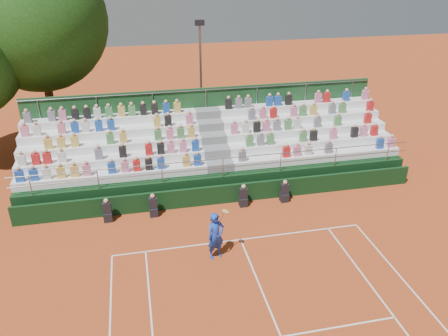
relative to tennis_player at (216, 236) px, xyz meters
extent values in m
plane|color=#AA441C|center=(1.28, 0.93, -1.03)|extent=(90.00, 90.00, 0.00)
cube|color=white|center=(1.28, 0.93, -1.03)|extent=(11.00, 0.06, 0.01)
cube|color=white|center=(1.28, -2.27, -1.03)|extent=(0.06, 6.40, 0.01)
cube|color=black|center=(1.28, 4.13, -0.53)|extent=(20.00, 0.15, 1.00)
cube|color=black|center=(-4.41, 3.68, -0.81)|extent=(0.40, 0.40, 0.44)
cube|color=black|center=(-4.41, 3.68, -0.33)|extent=(0.38, 0.25, 0.55)
sphere|color=tan|center=(-4.41, 3.68, 0.05)|extent=(0.22, 0.22, 0.22)
cube|color=black|center=(-2.30, 3.68, -0.81)|extent=(0.40, 0.40, 0.44)
cube|color=black|center=(-2.30, 3.68, -0.33)|extent=(0.38, 0.25, 0.55)
sphere|color=tan|center=(-2.30, 3.68, 0.05)|extent=(0.22, 0.22, 0.22)
cube|color=black|center=(2.09, 3.68, -0.81)|extent=(0.40, 0.40, 0.44)
cube|color=black|center=(2.09, 3.68, -0.33)|extent=(0.38, 0.25, 0.55)
sphere|color=tan|center=(2.09, 3.68, 0.05)|extent=(0.22, 0.22, 0.22)
cube|color=black|center=(4.21, 3.68, -0.81)|extent=(0.40, 0.40, 0.44)
cube|color=black|center=(4.21, 3.68, -0.33)|extent=(0.38, 0.25, 0.55)
sphere|color=tan|center=(4.21, 3.68, 0.05)|extent=(0.22, 0.22, 0.22)
cube|color=black|center=(1.28, 7.23, -0.43)|extent=(20.00, 5.20, 1.20)
cube|color=white|center=(-4.07, 5.55, 0.38)|extent=(9.30, 0.85, 0.42)
cube|color=white|center=(6.63, 5.55, 0.38)|extent=(9.30, 0.85, 0.42)
cube|color=slate|center=(1.28, 5.55, 0.38)|extent=(1.40, 0.85, 0.42)
cube|color=white|center=(-4.07, 6.40, 0.80)|extent=(9.30, 0.85, 0.42)
cube|color=white|center=(6.63, 6.40, 0.80)|extent=(9.30, 0.85, 0.42)
cube|color=slate|center=(1.28, 6.40, 0.80)|extent=(1.40, 0.85, 0.42)
cube|color=white|center=(-4.07, 7.25, 1.22)|extent=(9.30, 0.85, 0.42)
cube|color=white|center=(6.63, 7.25, 1.22)|extent=(9.30, 0.85, 0.42)
cube|color=slate|center=(1.28, 7.25, 1.22)|extent=(1.40, 0.85, 0.42)
cube|color=white|center=(-4.07, 8.10, 1.64)|extent=(9.30, 0.85, 0.42)
cube|color=white|center=(6.63, 8.10, 1.64)|extent=(9.30, 0.85, 0.42)
cube|color=slate|center=(1.28, 8.10, 1.64)|extent=(1.40, 0.85, 0.42)
cube|color=white|center=(-4.07, 8.95, 2.06)|extent=(9.30, 0.85, 0.42)
cube|color=white|center=(6.63, 8.95, 2.06)|extent=(9.30, 0.85, 0.42)
cube|color=slate|center=(1.28, 8.95, 2.06)|extent=(1.40, 0.85, 0.42)
cube|color=#1B4722|center=(1.28, 9.48, 1.17)|extent=(20.00, 0.12, 4.40)
cylinder|color=gray|center=(1.28, 4.68, 1.17)|extent=(20.00, 0.05, 0.05)
cylinder|color=gray|center=(1.28, 9.38, 3.27)|extent=(20.00, 0.05, 0.05)
cube|color=#1E4CB2|center=(-8.29, 5.40, 0.87)|extent=(0.36, 0.24, 0.56)
cube|color=#1E4CB2|center=(-7.66, 5.40, 0.87)|extent=(0.36, 0.24, 0.56)
cube|color=silver|center=(-7.09, 5.40, 0.87)|extent=(0.36, 0.24, 0.56)
cube|color=gold|center=(-6.44, 5.40, 0.87)|extent=(0.36, 0.24, 0.56)
cube|color=gold|center=(-5.82, 5.40, 0.87)|extent=(0.36, 0.24, 0.56)
cube|color=pink|center=(-5.26, 5.40, 0.87)|extent=(0.36, 0.24, 0.56)
cube|color=#1E4CB2|center=(-4.09, 5.40, 0.87)|extent=(0.36, 0.24, 0.56)
cube|color=pink|center=(-3.46, 5.40, 0.87)|extent=(0.36, 0.24, 0.56)
cube|color=red|center=(-2.89, 5.40, 0.87)|extent=(0.36, 0.24, 0.56)
cube|color=black|center=(-2.30, 5.40, 0.87)|extent=(0.36, 0.24, 0.56)
cube|color=#1E4CB2|center=(-1.71, 5.40, 0.87)|extent=(0.36, 0.24, 0.56)
cube|color=gold|center=(-0.44, 5.40, 0.87)|extent=(0.36, 0.24, 0.56)
cube|color=#1E4CB2|center=(0.12, 5.40, 0.87)|extent=(0.36, 0.24, 0.56)
cube|color=silver|center=(-8.26, 6.25, 1.29)|extent=(0.36, 0.24, 0.56)
cube|color=red|center=(-7.63, 6.25, 1.29)|extent=(0.36, 0.24, 0.56)
cube|color=red|center=(-7.11, 6.25, 1.29)|extent=(0.36, 0.24, 0.56)
cube|color=silver|center=(-6.42, 6.25, 1.29)|extent=(0.36, 0.24, 0.56)
cube|color=slate|center=(-4.69, 6.25, 1.29)|extent=(0.36, 0.24, 0.56)
cube|color=black|center=(-3.52, 6.25, 1.29)|extent=(0.36, 0.24, 0.56)
cube|color=red|center=(-2.22, 6.25, 1.29)|extent=(0.36, 0.24, 0.56)
cube|color=black|center=(-1.62, 6.25, 1.29)|extent=(0.36, 0.24, 0.56)
cube|color=pink|center=(-1.11, 6.25, 1.29)|extent=(0.36, 0.24, 0.56)
cube|color=pink|center=(-0.49, 6.25, 1.29)|extent=(0.36, 0.24, 0.56)
cube|color=#1E4CB2|center=(0.16, 6.25, 1.29)|extent=(0.36, 0.24, 0.56)
cube|color=gold|center=(-7.11, 7.10, 1.71)|extent=(0.36, 0.24, 0.56)
cube|color=gold|center=(-6.49, 7.10, 1.71)|extent=(0.36, 0.24, 0.56)
cube|color=gold|center=(-5.84, 7.10, 1.71)|extent=(0.36, 0.24, 0.56)
cube|color=#4C8C4C|center=(-4.10, 7.10, 1.71)|extent=(0.36, 0.24, 0.56)
cube|color=gold|center=(-3.44, 7.10, 1.71)|extent=(0.36, 0.24, 0.56)
cube|color=#4C8C4C|center=(-1.67, 7.10, 1.71)|extent=(0.36, 0.24, 0.56)
cube|color=pink|center=(-1.05, 7.10, 1.71)|extent=(0.36, 0.24, 0.56)
cube|color=#4C8C4C|center=(-0.48, 7.10, 1.71)|extent=(0.36, 0.24, 0.56)
cube|color=gold|center=(0.08, 7.10, 1.71)|extent=(0.36, 0.24, 0.56)
cube|color=pink|center=(-8.28, 7.95, 2.13)|extent=(0.36, 0.24, 0.56)
cube|color=silver|center=(-7.70, 7.95, 2.13)|extent=(0.36, 0.24, 0.56)
cube|color=pink|center=(-6.51, 7.95, 2.13)|extent=(0.36, 0.24, 0.56)
cube|color=#1E4CB2|center=(-5.85, 7.95, 2.13)|extent=(0.36, 0.24, 0.56)
cube|color=silver|center=(-5.31, 7.95, 2.13)|extent=(0.36, 0.24, 0.56)
cube|color=#1E4CB2|center=(-4.65, 7.95, 2.13)|extent=(0.36, 0.24, 0.56)
cube|color=#1E4CB2|center=(-4.03, 7.95, 2.13)|extent=(0.36, 0.24, 0.56)
cube|color=gold|center=(-1.63, 7.95, 2.13)|extent=(0.36, 0.24, 0.56)
cube|color=black|center=(-1.04, 7.95, 2.13)|extent=(0.36, 0.24, 0.56)
cube|color=pink|center=(0.11, 7.95, 2.13)|extent=(0.36, 0.24, 0.56)
cube|color=slate|center=(-8.23, 8.80, 2.55)|extent=(0.36, 0.24, 0.56)
cube|color=slate|center=(-7.02, 8.80, 2.55)|extent=(0.36, 0.24, 0.56)
cube|color=pink|center=(-6.48, 8.80, 2.55)|extent=(0.36, 0.24, 0.56)
cube|color=black|center=(-5.84, 8.80, 2.55)|extent=(0.36, 0.24, 0.56)
cube|color=black|center=(-5.24, 8.80, 2.55)|extent=(0.36, 0.24, 0.56)
cube|color=silver|center=(-4.71, 8.80, 2.55)|extent=(0.36, 0.24, 0.56)
cube|color=#4C8C4C|center=(-4.10, 8.80, 2.55)|extent=(0.36, 0.24, 0.56)
cube|color=gold|center=(-3.44, 8.80, 2.55)|extent=(0.36, 0.24, 0.56)
cube|color=#4C8C4C|center=(-2.90, 8.80, 2.55)|extent=(0.36, 0.24, 0.56)
cube|color=black|center=(-2.28, 8.80, 2.55)|extent=(0.36, 0.24, 0.56)
cube|color=black|center=(-1.68, 8.80, 2.55)|extent=(0.36, 0.24, 0.56)
cube|color=#1E4CB2|center=(-1.04, 8.80, 2.55)|extent=(0.36, 0.24, 0.56)
cube|color=gold|center=(-0.44, 8.80, 2.55)|extent=(0.36, 0.24, 0.56)
cube|color=slate|center=(2.44, 5.40, 0.87)|extent=(0.36, 0.24, 0.56)
cube|color=red|center=(4.82, 5.40, 0.87)|extent=(0.36, 0.24, 0.56)
cube|color=pink|center=(5.42, 5.40, 0.87)|extent=(0.36, 0.24, 0.56)
cube|color=silver|center=(6.04, 5.40, 0.87)|extent=(0.36, 0.24, 0.56)
cube|color=slate|center=(7.19, 5.40, 0.87)|extent=(0.36, 0.24, 0.56)
cube|color=#1E4CB2|center=(10.20, 5.40, 0.87)|extent=(0.36, 0.24, 0.56)
cube|color=pink|center=(10.87, 5.40, 0.87)|extent=(0.36, 0.24, 0.56)
cube|color=#4C8C4C|center=(3.04, 6.25, 1.29)|extent=(0.36, 0.24, 0.56)
cube|color=slate|center=(3.66, 6.25, 1.29)|extent=(0.36, 0.24, 0.56)
cube|color=#4C8C4C|center=(4.19, 6.25, 1.29)|extent=(0.36, 0.24, 0.56)
cube|color=#4C8C4C|center=(6.04, 6.25, 1.29)|extent=(0.36, 0.24, 0.56)
cube|color=black|center=(6.65, 6.25, 1.29)|extent=(0.36, 0.24, 0.56)
cube|color=pink|center=(7.79, 6.25, 1.29)|extent=(0.36, 0.24, 0.56)
cube|color=black|center=(9.06, 6.25, 1.29)|extent=(0.36, 0.24, 0.56)
cube|color=pink|center=(9.61, 6.25, 1.29)|extent=(0.36, 0.24, 0.56)
cube|color=red|center=(10.26, 6.25, 1.29)|extent=(0.36, 0.24, 0.56)
cube|color=pink|center=(2.41, 7.10, 1.71)|extent=(0.36, 0.24, 0.56)
cube|color=silver|center=(3.04, 7.10, 1.71)|extent=(0.36, 0.24, 0.56)
cube|color=black|center=(3.68, 7.10, 1.71)|extent=(0.36, 0.24, 0.56)
cube|color=pink|center=(4.21, 7.10, 1.71)|extent=(0.36, 0.24, 0.56)
cube|color=slate|center=(4.81, 7.10, 1.71)|extent=(0.36, 0.24, 0.56)
cube|color=#4C8C4C|center=(5.46, 7.10, 1.71)|extent=(0.36, 0.24, 0.56)
cube|color=silver|center=(5.99, 7.10, 1.71)|extent=(0.36, 0.24, 0.56)
cube|color=slate|center=(7.19, 7.10, 1.71)|extent=(0.36, 0.24, 0.56)
cube|color=#4C8C4C|center=(8.40, 7.10, 1.71)|extent=(0.36, 0.24, 0.56)
cube|color=red|center=(10.26, 7.10, 1.71)|extent=(0.36, 0.24, 0.56)
cube|color=slate|center=(3.60, 7.95, 2.13)|extent=(0.36, 0.24, 0.56)
cube|color=pink|center=(4.25, 7.95, 2.13)|extent=(0.36, 0.24, 0.56)
cube|color=red|center=(4.87, 7.95, 2.13)|extent=(0.36, 0.24, 0.56)
cube|color=pink|center=(6.07, 7.95, 2.13)|extent=(0.36, 0.24, 0.56)
cube|color=#4C8C4C|center=(6.62, 7.95, 2.13)|extent=(0.36, 0.24, 0.56)
cube|color=gold|center=(7.25, 7.95, 2.13)|extent=(0.36, 0.24, 0.56)
cube|color=slate|center=(8.40, 7.95, 2.13)|extent=(0.36, 0.24, 0.56)
cube|color=#4C8C4C|center=(9.04, 7.95, 2.13)|extent=(0.36, 0.24, 0.56)
cube|color=red|center=(10.80, 7.95, 2.13)|extent=(0.36, 0.24, 0.56)
cube|color=black|center=(2.47, 8.80, 2.55)|extent=(0.36, 0.24, 0.56)
cube|color=slate|center=(3.05, 8.80, 2.55)|extent=(0.36, 0.24, 0.56)
cube|color=slate|center=(3.61, 8.80, 2.55)|extent=(0.36, 0.24, 0.56)
cube|color=#1E4CB2|center=(4.88, 8.80, 2.55)|extent=(0.36, 0.24, 0.56)
cube|color=#1E4CB2|center=(5.38, 8.80, 2.55)|extent=(0.36, 0.24, 0.56)
cube|color=black|center=(6.03, 8.80, 2.55)|extent=(0.36, 0.24, 0.56)
cube|color=pink|center=(7.86, 8.80, 2.55)|extent=(0.36, 0.24, 0.56)
cube|color=red|center=(8.40, 8.80, 2.55)|extent=(0.36, 0.24, 0.56)
cube|color=#1E4CB2|center=(9.63, 8.80, 2.55)|extent=(0.36, 0.24, 0.56)
cube|color=pink|center=(10.87, 8.80, 2.55)|extent=(0.36, 0.24, 0.56)
imported|color=#183CB7|center=(0.00, 0.00, 0.00)|extent=(0.88, 0.73, 2.06)
cylinder|color=gray|center=(0.25, 0.00, 0.82)|extent=(0.26, 0.03, 0.51)
cylinder|color=#E5D866|center=(0.40, 0.00, 1.12)|extent=(0.26, 0.28, 0.14)
cylinder|color=#342413|center=(-7.83, 13.48, 1.22)|extent=(0.50, 0.50, 4.51)
sphere|color=#14390F|center=(-7.83, 13.48, 6.73)|extent=(8.12, 8.12, 8.12)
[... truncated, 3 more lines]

